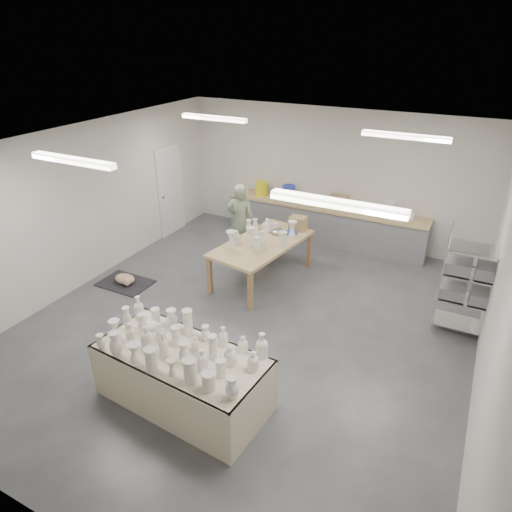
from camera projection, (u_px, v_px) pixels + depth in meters
The scene contains 9 objects.
room at pixel (245, 207), 6.94m from camera, with size 8.00×8.02×3.00m.
back_counter at pixel (323, 223), 10.46m from camera, with size 4.60×0.60×1.24m.
wire_shelf at pixel (470, 283), 7.15m from camera, with size 0.88×0.48×1.80m.
drying_table at pixel (182, 374), 5.95m from camera, with size 2.34×1.25×1.17m.
work_table at pixel (265, 240), 8.80m from camera, with size 1.41×2.31×1.17m.
rug at pixel (125, 283), 8.94m from camera, with size 1.00×0.70×0.02m, color black.
cat at pixel (125, 279), 8.87m from camera, with size 0.46×0.35×0.18m.
potter at pixel (241, 222), 9.59m from camera, with size 0.61×0.40×1.67m, color gray.
red_stool at pixel (247, 239), 10.04m from camera, with size 0.38×0.38×0.36m.
Camera 1 is at (3.03, -5.65, 4.50)m, focal length 32.00 mm.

